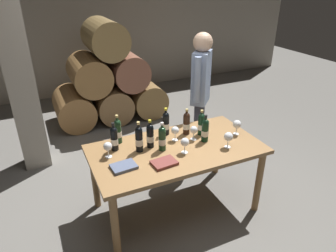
{
  "coord_description": "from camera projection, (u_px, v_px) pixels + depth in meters",
  "views": [
    {
      "loc": [
        -1.18,
        -2.34,
        2.3
      ],
      "look_at": [
        0.0,
        0.2,
        0.91
      ],
      "focal_mm": 32.63,
      "sensor_mm": 36.0,
      "label": 1
    }
  ],
  "objects": [
    {
      "name": "wine_glass_2",
      "position": [
        194.0,
        130.0,
        3.13
      ],
      "size": [
        0.08,
        0.08,
        0.15
      ],
      "color": "white",
      "rests_on": "dining_table"
    },
    {
      "name": "wine_glass_5",
      "position": [
        185.0,
        143.0,
        2.9
      ],
      "size": [
        0.08,
        0.08,
        0.16
      ],
      "color": "white",
      "rests_on": "dining_table"
    },
    {
      "name": "wine_bottle_8",
      "position": [
        205.0,
        130.0,
        3.1
      ],
      "size": [
        0.07,
        0.07,
        0.29
      ],
      "color": "black",
      "rests_on": "dining_table"
    },
    {
      "name": "wine_bottle_3",
      "position": [
        150.0,
        135.0,
        2.99
      ],
      "size": [
        0.07,
        0.07,
        0.3
      ],
      "color": "black",
      "rests_on": "dining_table"
    },
    {
      "name": "cellar_back_wall",
      "position": [
        85.0,
        24.0,
        6.16
      ],
      "size": [
        10.0,
        0.24,
        2.8
      ],
      "primitive_type": "cube",
      "color": "gray",
      "rests_on": "ground_plane"
    },
    {
      "name": "barrel_stack",
      "position": [
        109.0,
        82.0,
        5.18
      ],
      "size": [
        1.86,
        0.9,
        1.69
      ],
      "color": "brown",
      "rests_on": "ground_plane"
    },
    {
      "name": "wine_bottle_2",
      "position": [
        201.0,
        124.0,
        3.23
      ],
      "size": [
        0.07,
        0.07,
        0.28
      ],
      "color": "black",
      "rests_on": "dining_table"
    },
    {
      "name": "dining_table",
      "position": [
        176.0,
        155.0,
        3.07
      ],
      "size": [
        1.7,
        0.9,
        0.76
      ],
      "color": "olive",
      "rests_on": "ground_plane"
    },
    {
      "name": "wine_bottle_5",
      "position": [
        166.0,
        123.0,
        3.23
      ],
      "size": [
        0.07,
        0.07,
        0.3
      ],
      "color": "black",
      "rests_on": "dining_table"
    },
    {
      "name": "wine_bottle_4",
      "position": [
        114.0,
        138.0,
        2.94
      ],
      "size": [
        0.07,
        0.07,
        0.29
      ],
      "color": "black",
      "rests_on": "dining_table"
    },
    {
      "name": "ground_plane",
      "position": [
        176.0,
        207.0,
        3.37
      ],
      "size": [
        14.0,
        14.0,
        0.0
      ],
      "primitive_type": "plane",
      "color": "#66635E"
    },
    {
      "name": "wine_glass_0",
      "position": [
        228.0,
        137.0,
        2.99
      ],
      "size": [
        0.09,
        0.09,
        0.16
      ],
      "color": "white",
      "rests_on": "dining_table"
    },
    {
      "name": "stone_pillar",
      "position": [
        18.0,
        69.0,
        3.6
      ],
      "size": [
        0.32,
        0.32,
        2.6
      ],
      "primitive_type": "cube",
      "color": "gray",
      "rests_on": "ground_plane"
    },
    {
      "name": "wine_glass_1",
      "position": [
        175.0,
        131.0,
        3.12
      ],
      "size": [
        0.08,
        0.08,
        0.16
      ],
      "color": "white",
      "rests_on": "dining_table"
    },
    {
      "name": "wine_bottle_1",
      "position": [
        139.0,
        139.0,
        2.92
      ],
      "size": [
        0.07,
        0.07,
        0.31
      ],
      "color": "black",
      "rests_on": "dining_table"
    },
    {
      "name": "wine_bottle_6",
      "position": [
        162.0,
        138.0,
        2.94
      ],
      "size": [
        0.07,
        0.07,
        0.3
      ],
      "color": "#19381E",
      "rests_on": "dining_table"
    },
    {
      "name": "leather_ledger",
      "position": [
        124.0,
        167.0,
        2.71
      ],
      "size": [
        0.23,
        0.18,
        0.03
      ],
      "primitive_type": "cube",
      "rotation": [
        0.0,
        0.0,
        0.08
      ],
      "color": "#4C5670",
      "rests_on": "dining_table"
    },
    {
      "name": "wine_bottle_0",
      "position": [
        118.0,
        131.0,
        3.07
      ],
      "size": [
        0.07,
        0.07,
        0.31
      ],
      "color": "#19381E",
      "rests_on": "dining_table"
    },
    {
      "name": "sommelier_presenting",
      "position": [
        201.0,
        88.0,
        3.78
      ],
      "size": [
        0.36,
        0.38,
        1.72
      ],
      "color": "#383842",
      "rests_on": "ground_plane"
    },
    {
      "name": "tasting_notebook",
      "position": [
        164.0,
        163.0,
        2.76
      ],
      "size": [
        0.23,
        0.18,
        0.03
      ],
      "primitive_type": "cube",
      "rotation": [
        0.0,
        0.0,
        0.09
      ],
      "color": "brown",
      "rests_on": "dining_table"
    },
    {
      "name": "wine_glass_4",
      "position": [
        237.0,
        125.0,
        3.24
      ],
      "size": [
        0.09,
        0.09,
        0.16
      ],
      "color": "white",
      "rests_on": "dining_table"
    },
    {
      "name": "wine_bottle_7",
      "position": [
        186.0,
        123.0,
        3.24
      ],
      "size": [
        0.07,
        0.07,
        0.29
      ],
      "color": "black",
      "rests_on": "dining_table"
    },
    {
      "name": "wine_glass_3",
      "position": [
        108.0,
        147.0,
        2.83
      ],
      "size": [
        0.08,
        0.08,
        0.16
      ],
      "color": "white",
      "rests_on": "dining_table"
    }
  ]
}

